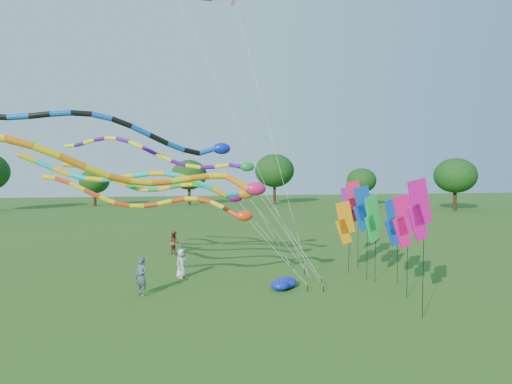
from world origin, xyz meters
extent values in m
plane|color=#265115|center=(0.00, 0.00, 0.00)|extent=(160.00, 160.00, 0.00)
cylinder|color=#382314|center=(34.81, 38.48, 1.19)|extent=(0.50, 0.50, 2.38)
ellipsoid|color=#0F380F|center=(34.81, 38.48, 4.30)|extent=(5.02, 5.02, 4.27)
cylinder|color=#382314|center=(24.84, 48.46, 1.80)|extent=(0.50, 0.50, 3.59)
ellipsoid|color=#0F380F|center=(24.84, 48.46, 6.48)|extent=(7.58, 7.58, 6.44)
cylinder|color=#382314|center=(11.57, 53.83, 1.68)|extent=(0.50, 0.50, 3.37)
ellipsoid|color=#0F380F|center=(11.57, 53.83, 6.08)|extent=(7.11, 7.11, 6.04)
cylinder|color=#382314|center=(-2.62, 52.31, 1.71)|extent=(0.50, 0.50, 3.42)
ellipsoid|color=#0F380F|center=(-2.62, 52.31, 6.17)|extent=(7.22, 7.22, 6.13)
cylinder|color=#382314|center=(-17.66, 54.80, 1.18)|extent=(0.50, 0.50, 2.36)
ellipsoid|color=#0F380F|center=(-17.66, 54.80, 4.27)|extent=(4.99, 4.99, 4.24)
cylinder|color=black|center=(2.00, 2.60, 0.15)|extent=(0.05, 0.05, 0.30)
cylinder|color=silver|center=(0.51, 2.97, 1.97)|extent=(0.02, 0.02, 4.58)
ellipsoid|color=#FF3B0D|center=(-0.99, 3.35, 3.66)|extent=(0.81, 0.52, 0.52)
cylinder|color=red|center=(-1.63, 3.61, 3.84)|extent=(0.24, 0.24, 0.80)
cylinder|color=yellow|center=(-2.25, 3.95, 4.17)|extent=(0.24, 0.24, 0.75)
cylinder|color=red|center=(-2.87, 4.26, 4.38)|extent=(0.24, 0.24, 0.71)
cylinder|color=yellow|center=(-3.51, 4.51, 4.45)|extent=(0.24, 0.24, 0.68)
cylinder|color=red|center=(-4.16, 4.70, 4.38)|extent=(0.24, 0.24, 0.69)
cylinder|color=yellow|center=(-4.83, 4.82, 4.25)|extent=(0.24, 0.24, 0.70)
cylinder|color=red|center=(-5.52, 4.89, 4.13)|extent=(0.24, 0.24, 0.70)
cylinder|color=yellow|center=(-6.21, 4.90, 4.09)|extent=(0.24, 0.24, 0.70)
cylinder|color=red|center=(-6.92, 4.88, 4.18)|extent=(0.24, 0.24, 0.73)
cylinder|color=yellow|center=(-7.62, 4.86, 4.41)|extent=(0.24, 0.24, 0.76)
cylinder|color=red|center=(-8.33, 4.86, 4.74)|extent=(0.24, 0.24, 0.78)
cylinder|color=yellow|center=(-9.02, 4.90, 5.08)|extent=(0.24, 0.24, 0.77)
cylinder|color=red|center=(-9.70, 4.99, 5.37)|extent=(0.24, 0.24, 0.72)
cylinder|color=yellow|center=(-10.36, 5.14, 5.53)|extent=(0.24, 0.24, 0.69)
cylinder|color=black|center=(2.72, 2.34, 0.15)|extent=(0.05, 0.05, 0.30)
cylinder|color=silver|center=(0.98, 1.93, 2.67)|extent=(0.02, 0.02, 5.97)
ellipsoid|color=#D71756|center=(-0.76, 1.51, 5.06)|extent=(0.95, 0.61, 0.61)
cylinder|color=orange|center=(-1.56, 1.59, 5.35)|extent=(0.28, 0.28, 1.14)
cylinder|color=yellow|center=(-2.44, 1.66, 5.63)|extent=(0.28, 0.28, 0.84)
cylinder|color=orange|center=(-3.25, 1.46, 5.58)|extent=(0.28, 0.28, 0.84)
cylinder|color=yellow|center=(-4.05, 1.19, 5.47)|extent=(0.28, 0.28, 0.85)
cylinder|color=orange|center=(-4.83, 0.87, 5.39)|extent=(0.28, 0.28, 0.85)
cylinder|color=yellow|center=(-5.60, 0.51, 5.40)|extent=(0.28, 0.28, 0.86)
cylinder|color=orange|center=(-6.37, 0.13, 5.56)|extent=(0.28, 0.28, 0.89)
cylinder|color=yellow|center=(-7.14, -0.25, 5.84)|extent=(0.28, 0.28, 0.92)
cylinder|color=orange|center=(-7.92, -0.59, 6.21)|extent=(0.28, 0.28, 0.93)
cylinder|color=yellow|center=(-8.71, -0.89, 6.57)|extent=(0.28, 0.28, 0.91)
cylinder|color=orange|center=(-9.51, -1.13, 6.86)|extent=(0.28, 0.28, 0.87)
cylinder|color=black|center=(3.04, 3.64, 0.15)|extent=(0.05, 0.05, 0.30)
cylinder|color=silver|center=(1.24, 4.40, 3.17)|extent=(0.02, 0.02, 6.98)
ellipsoid|color=#17802D|center=(-0.57, 5.17, 6.06)|extent=(0.77, 0.49, 0.49)
cylinder|color=#520D95|center=(-1.15, 5.67, 6.12)|extent=(0.22, 0.22, 0.91)
cylinder|color=#FEFF0D|center=(-1.80, 6.12, 6.12)|extent=(0.22, 0.22, 0.79)
cylinder|color=#520D95|center=(-2.57, 6.27, 6.04)|extent=(0.22, 0.22, 0.79)
cylinder|color=#FEFF0D|center=(-3.36, 6.40, 6.08)|extent=(0.22, 0.22, 0.80)
cylinder|color=#520D95|center=(-4.15, 6.53, 6.26)|extent=(0.22, 0.22, 0.83)
cylinder|color=#FEFF0D|center=(-4.92, 6.67, 6.57)|extent=(0.22, 0.22, 0.86)
cylinder|color=#520D95|center=(-5.69, 6.85, 6.93)|extent=(0.22, 0.22, 0.87)
cylinder|color=#FEFF0D|center=(-6.43, 7.08, 7.28)|extent=(0.22, 0.22, 0.84)
cylinder|color=#520D95|center=(-7.14, 7.38, 7.54)|extent=(0.22, 0.22, 0.80)
cylinder|color=#FEFF0D|center=(-7.83, 7.74, 7.66)|extent=(0.22, 0.22, 0.78)
cylinder|color=#520D95|center=(-8.49, 8.15, 7.64)|extent=(0.22, 0.22, 0.79)
cylinder|color=#FEFF0D|center=(-9.14, 8.61, 7.52)|extent=(0.22, 0.22, 0.81)
cylinder|color=#520D95|center=(-9.78, 9.08, 7.39)|extent=(0.22, 0.22, 0.81)
cylinder|color=#FEFF0D|center=(-10.42, 9.56, 7.32)|extent=(0.22, 0.22, 0.79)
cylinder|color=black|center=(2.36, 7.35, 0.15)|extent=(0.05, 0.05, 0.30)
cylinder|color=silver|center=(0.28, 6.86, 3.68)|extent=(0.02, 0.02, 8.03)
ellipsoid|color=#0C1DAD|center=(-1.81, 6.37, 7.07)|extent=(0.98, 0.63, 0.63)
cylinder|color=blue|center=(-2.59, 6.21, 6.93)|extent=(0.28, 0.28, 0.95)
cylinder|color=black|center=(-3.45, 5.93, 6.87)|extent=(0.28, 0.28, 0.94)
cylinder|color=blue|center=(-4.28, 5.55, 7.11)|extent=(0.28, 0.28, 0.97)
cylinder|color=black|center=(-5.13, 5.19, 7.46)|extent=(0.28, 0.28, 0.99)
cylinder|color=blue|center=(-5.98, 4.88, 7.85)|extent=(0.28, 0.28, 0.99)
cylinder|color=black|center=(-6.85, 4.64, 8.21)|extent=(0.28, 0.28, 0.96)
cylinder|color=blue|center=(-7.73, 4.46, 8.46)|extent=(0.28, 0.28, 0.92)
cylinder|color=black|center=(-8.63, 4.34, 8.57)|extent=(0.28, 0.28, 0.91)
cylinder|color=blue|center=(-9.54, 4.28, 8.55)|extent=(0.28, 0.28, 0.92)
cylinder|color=black|center=(-10.46, 4.25, 8.44)|extent=(0.28, 0.28, 0.93)
cylinder|color=blue|center=(-11.38, 4.23, 8.34)|extent=(0.28, 0.28, 0.92)
cylinder|color=black|center=(2.86, 6.01, 0.15)|extent=(0.05, 0.05, 0.30)
cylinder|color=silver|center=(1.16, 5.95, 2.45)|extent=(0.02, 0.02, 5.53)
ellipsoid|color=orange|center=(-0.55, 5.89, 4.62)|extent=(0.93, 0.60, 0.60)
cylinder|color=#0BBEBF|center=(-1.29, 5.67, 4.58)|extent=(0.27, 0.27, 0.89)
cylinder|color=#EBB40C|center=(-2.07, 5.39, 4.74)|extent=(0.27, 0.27, 0.89)
cylinder|color=#0BBEBF|center=(-2.87, 5.28, 5.12)|extent=(0.27, 0.27, 0.88)
cylinder|color=#EBB40C|center=(-3.66, 5.25, 5.44)|extent=(0.27, 0.27, 0.84)
cylinder|color=#0BBEBF|center=(-4.45, 5.28, 5.65)|extent=(0.27, 0.27, 0.81)
cylinder|color=#EBB40C|center=(-5.25, 5.38, 5.71)|extent=(0.27, 0.27, 0.81)
cylinder|color=#0BBEBF|center=(-6.05, 5.52, 5.65)|extent=(0.27, 0.27, 0.82)
cylinder|color=#EBB40C|center=(-6.85, 5.68, 5.53)|extent=(0.27, 0.27, 0.83)
cylinder|color=#0BBEBF|center=(-7.65, 5.84, 5.43)|extent=(0.27, 0.27, 0.82)
cylinder|color=#EBB40C|center=(-8.45, 5.98, 5.42)|extent=(0.27, 0.27, 0.81)
cylinder|color=#0BBEBF|center=(-9.25, 6.07, 5.55)|extent=(0.27, 0.27, 0.82)
cylinder|color=#EBB40C|center=(-10.04, 6.10, 5.81)|extent=(0.27, 0.27, 0.86)
cylinder|color=#0BBEBF|center=(-10.83, 6.07, 6.15)|extent=(0.27, 0.27, 0.88)
cylinder|color=#EBB40C|center=(-11.62, 5.96, 6.51)|extent=(0.27, 0.27, 0.87)
cylinder|color=black|center=(2.40, 7.49, 0.15)|extent=(0.05, 0.05, 0.30)
cylinder|color=silver|center=(0.78, 7.80, 2.27)|extent=(0.02, 0.02, 5.17)
ellipsoid|color=#800B75|center=(-0.83, 8.12, 4.26)|extent=(0.88, 0.57, 0.57)
cylinder|color=#149B29|center=(-1.58, 7.98, 4.48)|extent=(0.26, 0.26, 1.00)
cylinder|color=#FCB50D|center=(-2.32, 7.88, 4.83)|extent=(0.26, 0.26, 0.75)
cylinder|color=#149B29|center=(-3.00, 8.11, 4.99)|extent=(0.26, 0.26, 0.73)
cylinder|color=#FCB50D|center=(-3.67, 8.39, 5.01)|extent=(0.26, 0.26, 0.73)
cylinder|color=#149B29|center=(-4.34, 8.70, 4.92)|extent=(0.26, 0.26, 0.75)
cylinder|color=#FCB50D|center=(-5.00, 9.03, 4.79)|extent=(0.26, 0.26, 0.75)
cylinder|color=#149B29|center=(-5.66, 9.34, 4.69)|extent=(0.26, 0.26, 0.73)
cylinder|color=#FCB50D|center=(-6.34, 9.62, 4.71)|extent=(0.26, 0.26, 0.73)
cylinder|color=#149B29|center=(-7.02, 9.84, 4.86)|extent=(0.26, 0.26, 0.75)
cylinder|color=#FCB50D|center=(-7.71, 10.00, 5.13)|extent=(0.26, 0.26, 0.78)
cylinder|color=#149B29|center=(-8.42, 10.09, 5.48)|extent=(0.26, 0.26, 0.80)
cylinder|color=#FCB50D|center=(-9.14, 10.12, 5.82)|extent=(0.26, 0.26, 0.79)
cylinder|color=#149B29|center=(-9.87, 10.10, 6.07)|extent=(0.26, 0.26, 0.76)
cylinder|color=#FCB50D|center=(-10.60, 10.05, 6.18)|extent=(0.26, 0.26, 0.74)
cylinder|color=black|center=(2.50, 4.00, 0.15)|extent=(0.04, 0.04, 0.30)
cylinder|color=silver|center=(-1.69, 3.83, 8.98)|extent=(0.01, 0.01, 19.28)
cylinder|color=black|center=(2.50, 4.00, 0.15)|extent=(0.04, 0.04, 0.30)
cylinder|color=silver|center=(-2.01, 4.63, 9.95)|extent=(0.01, 0.01, 21.34)
cylinder|color=black|center=(2.50, 4.00, 0.15)|extent=(0.04, 0.04, 0.30)
cylinder|color=silver|center=(0.94, 7.24, 8.63)|extent=(0.01, 0.01, 18.15)
cube|color=purple|center=(-2.43, 10.49, 16.57)|extent=(0.90, 0.12, 0.04)
cylinder|color=black|center=(6.20, 0.76, 2.23)|extent=(0.02, 0.02, 4.46)
cube|color=#F20D6E|center=(5.98, 0.74, 3.86)|extent=(1.16, 0.17, 1.93)
cube|color=#F20D6E|center=(5.90, 0.74, 3.06)|extent=(1.01, 0.16, 1.51)
cylinder|color=black|center=(5.42, -1.82, 2.62)|extent=(0.02, 0.02, 5.24)
cube|color=#D40B7E|center=(5.20, -1.85, 4.64)|extent=(1.16, 0.22, 1.93)
cube|color=#D40B7E|center=(5.12, -1.86, 3.84)|extent=(1.01, 0.20, 1.51)
cylinder|color=black|center=(5.40, 5.78, 1.89)|extent=(0.02, 0.02, 3.78)
cube|color=orange|center=(5.19, 5.82, 3.18)|extent=(1.15, 0.28, 1.93)
cube|color=orange|center=(5.11, 5.83, 2.38)|extent=(1.00, 0.26, 1.51)
cylinder|color=black|center=(5.81, 4.22, 2.36)|extent=(0.02, 0.02, 4.73)
cube|color=#0B3D9D|center=(5.59, 4.24, 4.13)|extent=(1.16, 0.21, 1.93)
cube|color=#0B3D9D|center=(5.51, 4.25, 3.33)|extent=(1.01, 0.19, 1.51)
cylinder|color=black|center=(6.88, 2.93, 2.07)|extent=(0.02, 0.02, 4.14)
cube|color=#0C3BB1|center=(6.66, 2.90, 3.54)|extent=(1.16, 0.24, 1.93)
cube|color=#0C3BB1|center=(6.58, 2.89, 2.74)|extent=(1.01, 0.22, 1.51)
cylinder|color=black|center=(7.16, 9.79, 2.24)|extent=(0.02, 0.02, 4.48)
cube|color=purple|center=(6.94, 9.75, 3.88)|extent=(1.15, 0.28, 1.93)
cube|color=purple|center=(6.86, 9.74, 3.08)|extent=(1.00, 0.25, 1.51)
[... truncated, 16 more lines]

